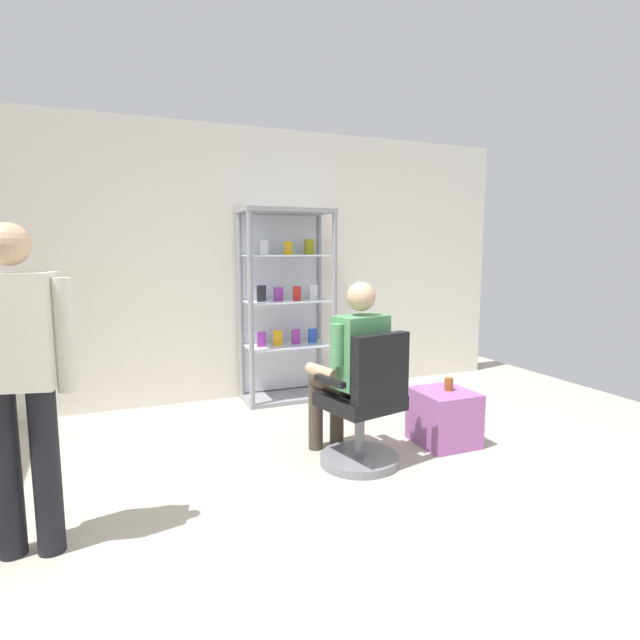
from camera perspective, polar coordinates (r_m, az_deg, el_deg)
name	(u,v)px	position (r m, az deg, el deg)	size (l,w,h in m)	color
ground_plane	(386,552)	(2.82, 7.49, -24.43)	(7.20, 7.20, 0.00)	#B2A899
back_wall	(240,265)	(5.20, -9.01, 6.09)	(6.00, 0.10, 2.70)	silver
display_cabinet_main	(285,304)	(5.11, -3.92, 1.77)	(0.90, 0.45, 1.90)	gray
office_chair	(365,412)	(3.57, 5.07, -10.24)	(0.61, 0.58, 0.96)	slate
seated_shopkeeper	(351,362)	(3.61, 3.45, -4.79)	(0.55, 0.61, 1.29)	#3F382D
storage_crate	(444,417)	(4.14, 13.74, -10.56)	(0.41, 0.46, 0.42)	#9E599E
tea_glass	(449,384)	(4.09, 14.29, -7.00)	(0.07, 0.07, 0.10)	brown
standing_customer	(18,371)	(2.82, -30.81, -4.93)	(0.51, 0.29, 1.63)	black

